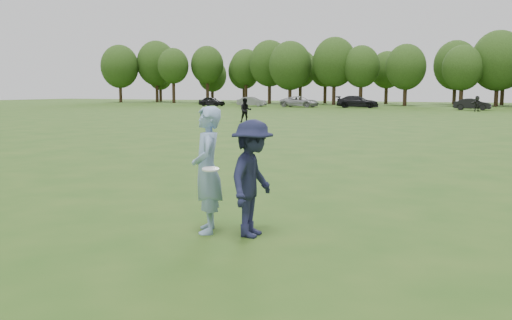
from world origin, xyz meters
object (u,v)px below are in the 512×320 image
object	(u,v)px
player_far_d	(477,104)
car_f	(472,104)
car_c	(300,102)
thrower	(207,170)
defender	(252,178)
car_a	(212,101)
car_b	(252,102)
player_far_a	(246,110)
car_d	(358,102)

from	to	relation	value
player_far_d	car_f	size ratio (longest dim) A/B	0.42
car_c	thrower	bearing A→B (deg)	-158.02
defender	car_a	bearing A→B (deg)	26.95
car_c	car_f	bearing A→B (deg)	-91.68
thrower	car_b	bearing A→B (deg)	175.01
defender	car_f	world-z (taller)	defender
player_far_a	car_f	size ratio (longest dim) A/B	0.43
player_far_a	player_far_d	distance (m)	31.27
thrower	car_d	xyz separation A→B (m)	(-13.70, 61.49, -0.26)
car_c	car_f	xyz separation A→B (m)	(21.71, -1.62, -0.06)
car_a	car_d	bearing A→B (deg)	-83.42
car_a	car_c	size ratio (longest dim) A/B	0.74
car_d	car_b	bearing A→B (deg)	85.51
car_c	car_f	size ratio (longest dim) A/B	1.29
defender	player_far_a	xyz separation A→B (m)	(-13.58, 27.11, -0.06)
car_a	car_f	xyz separation A→B (m)	(34.81, -0.80, 0.01)
thrower	car_b	distance (m)	67.14
player_far_d	car_a	world-z (taller)	player_far_d
car_a	car_f	size ratio (longest dim) A/B	0.95
car_a	defender	bearing A→B (deg)	-146.65
thrower	car_a	distance (m)	69.36
thrower	defender	xyz separation A→B (m)	(0.78, 0.09, -0.10)
car_f	car_c	bearing A→B (deg)	87.70
car_f	car_a	bearing A→B (deg)	90.65
player_far_d	car_a	distance (m)	35.89
thrower	player_far_a	xyz separation A→B (m)	(-12.81, 27.20, -0.16)
player_far_d	car_b	world-z (taller)	player_far_d
car_c	car_d	bearing A→B (deg)	-83.46
player_far_a	car_b	distance (m)	37.07
car_c	car_b	bearing A→B (deg)	93.97
car_b	defender	bearing A→B (deg)	-160.57
car_b	car_f	distance (m)	28.79
player_far_a	car_b	world-z (taller)	player_far_a
car_a	car_b	size ratio (longest dim) A/B	0.95
defender	player_far_d	bearing A→B (deg)	-3.76
defender	car_c	size ratio (longest dim) A/B	0.36
car_a	car_c	xyz separation A→B (m)	(13.10, 0.82, 0.07)
player_far_d	car_b	xyz separation A→B (m)	(-29.50, 5.52, -0.18)
player_far_d	car_b	distance (m)	30.01
player_far_a	car_a	world-z (taller)	player_far_a
thrower	car_a	size ratio (longest dim) A/B	0.54
car_b	car_d	world-z (taller)	car_d
player_far_a	player_far_d	world-z (taller)	player_far_a
player_far_d	defender	bearing A→B (deg)	-123.90
thrower	car_d	world-z (taller)	thrower
thrower	car_f	distance (m)	59.34
thrower	defender	distance (m)	0.79
player_far_a	car_d	size ratio (longest dim) A/B	0.33
car_b	car_c	world-z (taller)	car_c
player_far_d	player_far_a	bearing A→B (deg)	-149.86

